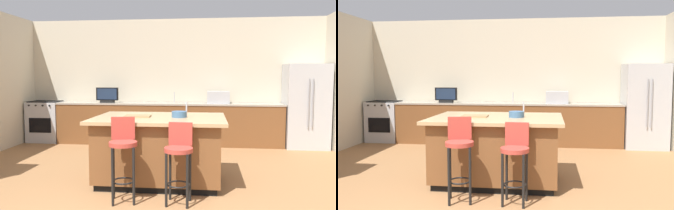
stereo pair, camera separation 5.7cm
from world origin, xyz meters
TOP-DOWN VIEW (x-y plane):
  - wall_back at (0.00, 5.12)m, footprint 7.21×0.12m
  - counter_back at (-0.06, 4.74)m, footprint 4.98×0.62m
  - kitchen_island at (0.12, 2.00)m, footprint 1.85×1.34m
  - refrigerator at (2.87, 4.70)m, footprint 0.86×0.73m
  - range_oven at (-2.93, 4.74)m, footprint 0.73×0.63m
  - microwave at (1.03, 4.74)m, footprint 0.48×0.36m
  - tv_monitor at (-1.44, 4.69)m, footprint 0.50×0.16m
  - sink_faucet_back at (0.06, 4.84)m, footprint 0.02×0.02m
  - sink_faucet_island at (0.51, 2.00)m, footprint 0.02×0.02m
  - bar_stool_left at (-0.21, 1.17)m, footprint 0.35×0.37m
  - bar_stool_right at (0.47, 1.18)m, footprint 0.34×0.35m
  - fruit_bowl at (0.40, 1.98)m, footprint 0.21×0.21m
  - cutting_board at (-0.19, 1.99)m, footprint 0.38×0.27m

SIDE VIEW (x-z plane):
  - counter_back at x=-0.06m, z-range 0.00..0.92m
  - range_oven at x=-2.93m, z-range 0.00..0.94m
  - kitchen_island at x=0.12m, z-range 0.01..0.95m
  - bar_stool_right at x=0.47m, z-range 0.09..1.05m
  - bar_stool_left at x=-0.21m, z-range 0.11..1.12m
  - refrigerator at x=2.87m, z-range 0.00..1.77m
  - cutting_board at x=-0.19m, z-range 0.94..0.95m
  - fruit_bowl at x=0.40m, z-range 0.94..1.02m
  - sink_faucet_back at x=0.06m, z-range 0.92..1.16m
  - sink_faucet_island at x=0.51m, z-range 0.94..1.16m
  - microwave at x=1.03m, z-range 0.92..1.19m
  - tv_monitor at x=-1.44m, z-range 0.91..1.25m
  - wall_back at x=0.00m, z-range 0.00..2.82m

